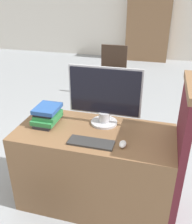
{
  "coord_description": "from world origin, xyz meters",
  "views": [
    {
      "loc": [
        0.47,
        -1.36,
        1.77
      ],
      "look_at": [
        0.02,
        0.27,
        0.93
      ],
      "focal_mm": 40.0,
      "sensor_mm": 36.0,
      "label": 1
    }
  ],
  "objects": [
    {
      "name": "bookshelf_far",
      "position": [
        -0.01,
        5.54,
        0.82
      ],
      "size": [
        1.1,
        0.32,
        1.64
      ],
      "color": "#846042",
      "rests_on": "ground_plane"
    },
    {
      "name": "far_chair",
      "position": [
        -0.34,
        2.66,
        0.51
      ],
      "size": [
        0.44,
        0.44,
        0.92
      ],
      "rotation": [
        0.0,
        0.0,
        -0.45
      ],
      "color": "#38281E",
      "rests_on": "ground_plane"
    },
    {
      "name": "desk",
      "position": [
        0.0,
        0.31,
        0.37
      ],
      "size": [
        1.28,
        0.61,
        0.73
      ],
      "color": "brown",
      "rests_on": "ground_plane"
    },
    {
      "name": "mouse",
      "position": [
        0.26,
        0.16,
        0.75
      ],
      "size": [
        0.05,
        0.09,
        0.04
      ],
      "color": "white",
      "rests_on": "desk"
    },
    {
      "name": "wall_back",
      "position": [
        0.0,
        5.78,
        1.4
      ],
      "size": [
        12.0,
        0.06,
        2.8
      ],
      "color": "silver",
      "rests_on": "ground_plane"
    },
    {
      "name": "book_stack",
      "position": [
        -0.42,
        0.34,
        0.81
      ],
      "size": [
        0.2,
        0.28,
        0.15
      ],
      "color": "#232328",
      "rests_on": "desk"
    },
    {
      "name": "carrel_divider",
      "position": [
        0.67,
        0.28,
        0.62
      ],
      "size": [
        0.07,
        0.56,
        1.22
      ],
      "color": "#5B1E28",
      "rests_on": "ground_plane"
    },
    {
      "name": "monitor",
      "position": [
        0.04,
        0.46,
        0.98
      ],
      "size": [
        0.6,
        0.22,
        0.49
      ],
      "color": "#B7B7BC",
      "rests_on": "desk"
    },
    {
      "name": "keyboard",
      "position": [
        0.02,
        0.13,
        0.74
      ],
      "size": [
        0.34,
        0.13,
        0.02
      ],
      "color": "#2D2D2D",
      "rests_on": "desk"
    }
  ]
}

